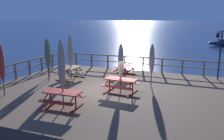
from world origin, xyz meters
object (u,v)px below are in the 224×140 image
(picnic_table_front_right, at_px, (121,82))
(picnic_table_mid_centre, at_px, (71,71))
(patio_umbrella_short_front, at_px, (121,62))
(patio_umbrella_tall_back_left, at_px, (70,52))
(patio_umbrella_tall_mid_left, at_px, (1,62))
(lamp_post_hooked, at_px, (219,48))
(picnic_table_back_left, at_px, (124,68))
(patio_umbrella_tall_back_right, at_px, (48,53))
(picnic_table_front_left, at_px, (63,96))
(patio_umbrella_short_mid, at_px, (62,65))
(patio_umbrella_tall_front, at_px, (152,59))
(patio_umbrella_short_back, at_px, (47,54))

(picnic_table_front_right, xyz_separation_m, picnic_table_mid_centre, (-4.03, 1.48, 0.00))
(patio_umbrella_short_front, relative_size, patio_umbrella_tall_back_left, 0.92)
(patio_umbrella_tall_mid_left, relative_size, lamp_post_hooked, 0.87)
(picnic_table_back_left, xyz_separation_m, patio_umbrella_tall_back_right, (-4.65, -2.10, 1.09))
(picnic_table_front_left, distance_m, patio_umbrella_short_mid, 1.42)
(patio_umbrella_tall_mid_left, xyz_separation_m, patio_umbrella_tall_front, (6.79, 4.69, -0.18))
(picnic_table_back_left, xyz_separation_m, lamp_post_hooked, (6.00, 1.23, 1.56))
(patio_umbrella_tall_mid_left, bearing_deg, picnic_table_back_left, 54.19)
(patio_umbrella_tall_back_left, bearing_deg, picnic_table_front_right, -21.03)
(picnic_table_mid_centre, distance_m, patio_umbrella_tall_front, 5.41)
(patio_umbrella_tall_back_left, xyz_separation_m, patio_umbrella_tall_front, (5.31, 0.39, -0.24))
(patio_umbrella_short_back, bearing_deg, patio_umbrella_short_mid, -46.71)
(picnic_table_front_right, height_order, lamp_post_hooked, lamp_post_hooked)
(picnic_table_mid_centre, height_order, patio_umbrella_tall_mid_left, patio_umbrella_tall_mid_left)
(picnic_table_front_left, xyz_separation_m, picnic_table_back_left, (0.68, 6.60, 0.00))
(picnic_table_front_right, distance_m, patio_umbrella_short_back, 5.27)
(patio_umbrella_tall_front, xyz_separation_m, lamp_post_hooked, (3.72, 2.79, 0.52))
(picnic_table_back_left, xyz_separation_m, patio_umbrella_short_back, (-4.09, -2.97, 1.19))
(patio_umbrella_tall_front, distance_m, patio_umbrella_tall_back_right, 6.95)
(patio_umbrella_short_front, height_order, patio_umbrella_tall_back_left, patio_umbrella_tall_back_left)
(picnic_table_front_right, relative_size, patio_umbrella_tall_back_left, 0.64)
(patio_umbrella_tall_front, bearing_deg, picnic_table_front_right, -122.78)
(patio_umbrella_short_mid, bearing_deg, patio_umbrella_short_front, 62.43)
(picnic_table_front_left, relative_size, patio_umbrella_tall_back_left, 0.60)
(picnic_table_mid_centre, bearing_deg, patio_umbrella_tall_back_left, 105.47)
(picnic_table_front_left, distance_m, patio_umbrella_tall_back_left, 5.37)
(patio_umbrella_tall_front, distance_m, lamp_post_hooked, 4.68)
(patio_umbrella_tall_back_right, bearing_deg, picnic_table_front_left, -48.60)
(patio_umbrella_tall_back_right, height_order, lamp_post_hooked, lamp_post_hooked)
(patio_umbrella_tall_mid_left, bearing_deg, picnic_table_front_left, -5.30)
(patio_umbrella_short_front, bearing_deg, picnic_table_back_left, 106.11)
(patio_umbrella_short_mid, distance_m, patio_umbrella_tall_mid_left, 3.88)
(patio_umbrella_short_mid, distance_m, patio_umbrella_short_back, 5.02)
(picnic_table_mid_centre, height_order, patio_umbrella_short_front, patio_umbrella_short_front)
(patio_umbrella_short_mid, bearing_deg, patio_umbrella_tall_back_right, 131.54)
(picnic_table_mid_centre, xyz_separation_m, patio_umbrella_short_front, (4.00, -1.43, 1.13))
(picnic_table_back_left, height_order, lamp_post_hooked, lamp_post_hooked)
(patio_umbrella_short_mid, height_order, patio_umbrella_short_back, patio_umbrella_short_mid)
(picnic_table_back_left, distance_m, lamp_post_hooked, 6.32)
(patio_umbrella_short_mid, height_order, patio_umbrella_tall_front, patio_umbrella_short_mid)
(patio_umbrella_tall_back_right, distance_m, lamp_post_hooked, 11.17)
(lamp_post_hooked, bearing_deg, patio_umbrella_short_back, -157.41)
(patio_umbrella_tall_back_right, bearing_deg, picnic_table_front_right, -13.91)
(picnic_table_front_left, height_order, patio_umbrella_short_front, patio_umbrella_short_front)
(patio_umbrella_tall_mid_left, bearing_deg, patio_umbrella_short_back, 82.70)
(picnic_table_front_left, xyz_separation_m, patio_umbrella_short_back, (-3.41, 3.64, 1.19))
(patio_umbrella_short_front, bearing_deg, patio_umbrella_tall_back_right, 166.51)
(patio_umbrella_tall_back_right, bearing_deg, picnic_table_back_left, 24.35)
(patio_umbrella_short_front, distance_m, patio_umbrella_short_back, 5.11)
(patio_umbrella_short_back, bearing_deg, patio_umbrella_tall_back_left, 43.80)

